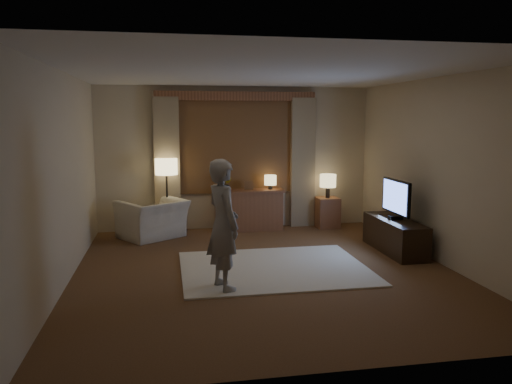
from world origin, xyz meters
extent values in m
cube|color=brown|center=(0.00, 0.00, -0.01)|extent=(5.00, 5.50, 0.02)
cube|color=silver|center=(0.00, 0.00, 2.61)|extent=(5.00, 5.50, 0.02)
cube|color=beige|center=(0.00, 2.76, 1.30)|extent=(5.00, 0.02, 2.60)
cube|color=beige|center=(0.00, -2.76, 1.30)|extent=(5.00, 0.02, 2.60)
cube|color=beige|center=(-2.51, 0.00, 1.30)|extent=(0.02, 5.50, 2.60)
cube|color=beige|center=(2.51, 0.00, 1.30)|extent=(0.02, 5.50, 2.60)
cube|color=black|center=(0.00, 2.73, 1.55)|extent=(2.00, 0.01, 1.70)
cube|color=brown|center=(0.00, 2.72, 1.55)|extent=(2.08, 0.04, 1.78)
cube|color=tan|center=(-1.25, 2.65, 1.20)|extent=(0.45, 0.12, 2.40)
cube|color=tan|center=(1.25, 2.65, 1.20)|extent=(0.45, 0.12, 2.40)
cube|color=brown|center=(0.00, 2.67, 2.42)|extent=(2.90, 0.14, 0.16)
cube|color=beige|center=(0.14, 0.07, 0.01)|extent=(2.50, 2.00, 0.02)
cube|color=brown|center=(0.20, 2.50, 0.35)|extent=(1.20, 0.40, 0.70)
cube|color=brown|center=(0.20, 2.50, 0.80)|extent=(0.16, 0.02, 0.20)
imported|color=#999999|center=(-0.20, 2.50, 0.85)|extent=(0.17, 0.13, 0.30)
cylinder|color=black|center=(0.60, 2.50, 0.76)|extent=(0.08, 0.08, 0.12)
cylinder|color=#FFE199|center=(0.60, 2.50, 0.91)|extent=(0.22, 0.22, 0.18)
cylinder|color=black|center=(-1.26, 2.50, 0.01)|extent=(0.28, 0.28, 0.03)
cylinder|color=black|center=(-1.26, 2.50, 0.53)|extent=(0.04, 0.04, 1.06)
cylinder|color=#FFE199|center=(-1.26, 2.50, 1.19)|extent=(0.39, 0.39, 0.28)
imported|color=beige|center=(-1.52, 2.18, 0.33)|extent=(1.32, 1.29, 0.65)
cube|color=brown|center=(1.68, 2.45, 0.28)|extent=(0.40, 0.40, 0.56)
cylinder|color=black|center=(1.68, 2.45, 0.66)|extent=(0.08, 0.08, 0.20)
cylinder|color=#FFE199|center=(1.68, 2.45, 0.88)|extent=(0.30, 0.30, 0.24)
cube|color=black|center=(2.15, 0.61, 0.25)|extent=(0.45, 1.40, 0.50)
cube|color=black|center=(2.15, 0.61, 0.53)|extent=(0.21, 0.09, 0.06)
cube|color=black|center=(2.15, 0.61, 0.85)|extent=(0.05, 0.84, 0.51)
cube|color=#5D81FF|center=(2.12, 0.61, 0.85)|extent=(0.00, 0.78, 0.46)
imported|color=gray|center=(-0.62, -0.63, 0.79)|extent=(0.53, 0.65, 1.54)
camera|label=1|loc=(-1.26, -6.34, 2.02)|focal=35.00mm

